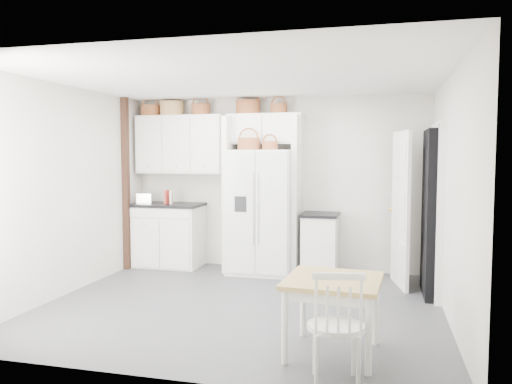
# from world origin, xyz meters

# --- Properties ---
(floor) EXTENTS (4.50, 4.50, 0.00)m
(floor) POSITION_xyz_m (0.00, 0.00, 0.00)
(floor) COLOR #4A4A4F
(floor) RESTS_ON ground
(ceiling) EXTENTS (4.50, 4.50, 0.00)m
(ceiling) POSITION_xyz_m (0.00, 0.00, 2.60)
(ceiling) COLOR white
(ceiling) RESTS_ON wall_back
(wall_back) EXTENTS (4.50, 0.00, 4.50)m
(wall_back) POSITION_xyz_m (0.00, 2.00, 1.30)
(wall_back) COLOR beige
(wall_back) RESTS_ON floor
(wall_left) EXTENTS (0.00, 4.00, 4.00)m
(wall_left) POSITION_xyz_m (-2.25, 0.00, 1.30)
(wall_left) COLOR beige
(wall_left) RESTS_ON floor
(wall_right) EXTENTS (0.00, 4.00, 4.00)m
(wall_right) POSITION_xyz_m (2.25, 0.00, 1.30)
(wall_right) COLOR beige
(wall_right) RESTS_ON floor
(refrigerator) EXTENTS (0.94, 0.75, 1.81)m
(refrigerator) POSITION_xyz_m (-0.15, 1.63, 0.91)
(refrigerator) COLOR silver
(refrigerator) RESTS_ON floor
(base_cab_left) EXTENTS (1.02, 0.64, 0.94)m
(base_cab_left) POSITION_xyz_m (-1.67, 1.70, 0.47)
(base_cab_left) COLOR silver
(base_cab_left) RESTS_ON floor
(base_cab_right) EXTENTS (0.49, 0.59, 0.86)m
(base_cab_right) POSITION_xyz_m (0.70, 1.70, 0.43)
(base_cab_right) COLOR silver
(base_cab_right) RESTS_ON floor
(dining_table) EXTENTS (0.86, 0.86, 0.67)m
(dining_table) POSITION_xyz_m (1.16, -1.18, 0.33)
(dining_table) COLOR olive
(dining_table) RESTS_ON floor
(windsor_chair) EXTENTS (0.49, 0.46, 0.89)m
(windsor_chair) POSITION_xyz_m (1.23, -1.75, 0.44)
(windsor_chair) COLOR silver
(windsor_chair) RESTS_ON floor
(counter_left) EXTENTS (1.06, 0.69, 0.04)m
(counter_left) POSITION_xyz_m (-1.67, 1.70, 0.96)
(counter_left) COLOR black
(counter_left) RESTS_ON base_cab_left
(counter_right) EXTENTS (0.53, 0.62, 0.04)m
(counter_right) POSITION_xyz_m (0.70, 1.70, 0.88)
(counter_right) COLOR black
(counter_right) RESTS_ON base_cab_right
(toaster) EXTENTS (0.25, 0.18, 0.16)m
(toaster) POSITION_xyz_m (-2.02, 1.59, 1.06)
(toaster) COLOR silver
(toaster) RESTS_ON counter_left
(cookbook_red) EXTENTS (0.04, 0.14, 0.21)m
(cookbook_red) POSITION_xyz_m (-1.65, 1.62, 1.09)
(cookbook_red) COLOR #BE372E
(cookbook_red) RESTS_ON counter_left
(cookbook_cream) EXTENTS (0.06, 0.15, 0.21)m
(cookbook_cream) POSITION_xyz_m (-1.58, 1.62, 1.09)
(cookbook_cream) COLOR beige
(cookbook_cream) RESTS_ON counter_left
(basket_upper_a) EXTENTS (0.30, 0.30, 0.17)m
(basket_upper_a) POSITION_xyz_m (-2.01, 1.83, 2.44)
(basket_upper_a) COLOR brown
(basket_upper_a) RESTS_ON upper_cabinet
(basket_upper_b) EXTENTS (0.37, 0.37, 0.22)m
(basket_upper_b) POSITION_xyz_m (-1.65, 1.83, 2.46)
(basket_upper_b) COLOR #9C663C
(basket_upper_b) RESTS_ON upper_cabinet
(basket_upper_c) EXTENTS (0.29, 0.29, 0.17)m
(basket_upper_c) POSITION_xyz_m (-1.17, 1.83, 2.43)
(basket_upper_c) COLOR brown
(basket_upper_c) RESTS_ON upper_cabinet
(basket_bridge_a) EXTENTS (0.37, 0.37, 0.21)m
(basket_bridge_a) POSITION_xyz_m (-0.42, 1.83, 2.45)
(basket_bridge_a) COLOR brown
(basket_bridge_a) RESTS_ON bridge_cabinet
(basket_bridge_b) EXTENTS (0.25, 0.25, 0.14)m
(basket_bridge_b) POSITION_xyz_m (0.06, 1.83, 2.42)
(basket_bridge_b) COLOR brown
(basket_bridge_b) RESTS_ON bridge_cabinet
(basket_fridge_a) EXTENTS (0.32, 0.32, 0.17)m
(basket_fridge_a) POSITION_xyz_m (-0.33, 1.53, 1.90)
(basket_fridge_a) COLOR brown
(basket_fridge_a) RESTS_ON refrigerator
(basket_fridge_b) EXTENTS (0.23, 0.23, 0.12)m
(basket_fridge_b) POSITION_xyz_m (-0.01, 1.53, 1.87)
(basket_fridge_b) COLOR brown
(basket_fridge_b) RESTS_ON refrigerator
(upper_cabinet) EXTENTS (1.40, 0.34, 0.90)m
(upper_cabinet) POSITION_xyz_m (-1.50, 1.83, 1.90)
(upper_cabinet) COLOR silver
(upper_cabinet) RESTS_ON wall_back
(bridge_cabinet) EXTENTS (1.12, 0.34, 0.45)m
(bridge_cabinet) POSITION_xyz_m (-0.15, 1.83, 2.12)
(bridge_cabinet) COLOR silver
(bridge_cabinet) RESTS_ON wall_back
(fridge_panel_left) EXTENTS (0.08, 0.60, 2.30)m
(fridge_panel_left) POSITION_xyz_m (-0.66, 1.70, 1.15)
(fridge_panel_left) COLOR silver
(fridge_panel_left) RESTS_ON floor
(fridge_panel_right) EXTENTS (0.08, 0.60, 2.30)m
(fridge_panel_right) POSITION_xyz_m (0.36, 1.70, 1.15)
(fridge_panel_right) COLOR silver
(fridge_panel_right) RESTS_ON floor
(trim_post) EXTENTS (0.09, 0.09, 2.60)m
(trim_post) POSITION_xyz_m (-2.20, 1.35, 1.30)
(trim_post) COLOR #352013
(trim_post) RESTS_ON floor
(doorway_void) EXTENTS (0.18, 0.85, 2.05)m
(doorway_void) POSITION_xyz_m (2.16, 1.00, 1.02)
(doorway_void) COLOR black
(doorway_void) RESTS_ON floor
(door_slab) EXTENTS (0.21, 0.79, 2.05)m
(door_slab) POSITION_xyz_m (1.80, 1.33, 1.02)
(door_slab) COLOR white
(door_slab) RESTS_ON floor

